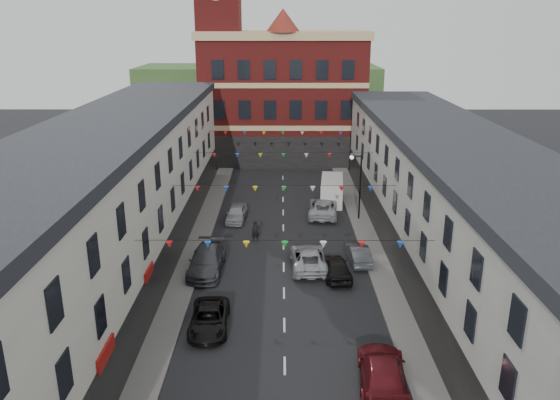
{
  "coord_description": "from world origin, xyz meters",
  "views": [
    {
      "loc": [
        -0.19,
        -32.22,
        16.94
      ],
      "look_at": [
        -0.28,
        6.98,
        4.17
      ],
      "focal_mm": 35.0,
      "sensor_mm": 36.0,
      "label": 1
    }
  ],
  "objects_px": {
    "car_left_d": "(207,261)",
    "car_left_e": "(237,213)",
    "car_right_c": "(383,372)",
    "car_right_f": "(323,208)",
    "street_lamp": "(358,178)",
    "pedestrian": "(256,231)",
    "car_left_c": "(209,319)",
    "car_right_d": "(336,267)",
    "moving_car": "(309,258)",
    "car_right_e": "(358,254)",
    "white_van": "(332,190)"
  },
  "relations": [
    {
      "from": "car_right_e",
      "to": "car_left_e",
      "type": "bearing_deg",
      "value": -46.87
    },
    {
      "from": "car_left_e",
      "to": "car_right_c",
      "type": "relative_size",
      "value": 0.75
    },
    {
      "from": "street_lamp",
      "to": "pedestrian",
      "type": "distance_m",
      "value": 10.6
    },
    {
      "from": "car_right_e",
      "to": "white_van",
      "type": "xyz_separation_m",
      "value": [
        -0.69,
        14.3,
        0.53
      ]
    },
    {
      "from": "pedestrian",
      "to": "car_left_e",
      "type": "bearing_deg",
      "value": 103.05
    },
    {
      "from": "car_left_c",
      "to": "pedestrian",
      "type": "xyz_separation_m",
      "value": [
        2.1,
        13.31,
        0.22
      ]
    },
    {
      "from": "car_left_d",
      "to": "pedestrian",
      "type": "bearing_deg",
      "value": 61.2
    },
    {
      "from": "street_lamp",
      "to": "car_left_e",
      "type": "height_order",
      "value": "street_lamp"
    },
    {
      "from": "car_right_d",
      "to": "white_van",
      "type": "xyz_separation_m",
      "value": [
        1.19,
        16.87,
        0.45
      ]
    },
    {
      "from": "car_left_d",
      "to": "car_right_f",
      "type": "relative_size",
      "value": 1.02
    },
    {
      "from": "street_lamp",
      "to": "car_right_c",
      "type": "xyz_separation_m",
      "value": [
        -1.81,
        -23.68,
        -3.1
      ]
    },
    {
      "from": "car_left_d",
      "to": "car_left_e",
      "type": "xyz_separation_m",
      "value": [
        1.31,
        10.56,
        -0.12
      ]
    },
    {
      "from": "car_left_e",
      "to": "car_right_f",
      "type": "bearing_deg",
      "value": 13.3
    },
    {
      "from": "car_left_c",
      "to": "car_right_c",
      "type": "height_order",
      "value": "car_right_c"
    },
    {
      "from": "car_right_d",
      "to": "white_van",
      "type": "distance_m",
      "value": 16.91
    },
    {
      "from": "car_left_e",
      "to": "white_van",
      "type": "bearing_deg",
      "value": 34.42
    },
    {
      "from": "street_lamp",
      "to": "pedestrian",
      "type": "relative_size",
      "value": 3.41
    },
    {
      "from": "white_van",
      "to": "car_right_e",
      "type": "bearing_deg",
      "value": -81.53
    },
    {
      "from": "car_left_d",
      "to": "car_right_e",
      "type": "xyz_separation_m",
      "value": [
        11.0,
        1.67,
        -0.15
      ]
    },
    {
      "from": "car_right_c",
      "to": "white_van",
      "type": "bearing_deg",
      "value": -84.56
    },
    {
      "from": "street_lamp",
      "to": "car_right_e",
      "type": "height_order",
      "value": "street_lamp"
    },
    {
      "from": "car_left_c",
      "to": "car_right_d",
      "type": "bearing_deg",
      "value": 38.41
    },
    {
      "from": "street_lamp",
      "to": "car_right_d",
      "type": "xyz_separation_m",
      "value": [
        -2.92,
        -11.63,
        -3.16
      ]
    },
    {
      "from": "car_left_c",
      "to": "car_right_e",
      "type": "height_order",
      "value": "car_right_e"
    },
    {
      "from": "street_lamp",
      "to": "car_right_d",
      "type": "relative_size",
      "value": 1.37
    },
    {
      "from": "car_left_e",
      "to": "car_right_d",
      "type": "height_order",
      "value": "car_right_d"
    },
    {
      "from": "car_left_e",
      "to": "street_lamp",
      "type": "bearing_deg",
      "value": 4.34
    },
    {
      "from": "car_right_e",
      "to": "moving_car",
      "type": "height_order",
      "value": "moving_car"
    },
    {
      "from": "moving_car",
      "to": "pedestrian",
      "type": "bearing_deg",
      "value": -52.45
    },
    {
      "from": "moving_car",
      "to": "car_left_e",
      "type": "bearing_deg",
      "value": -60.5
    },
    {
      "from": "car_right_c",
      "to": "car_right_f",
      "type": "relative_size",
      "value": 1.0
    },
    {
      "from": "car_left_e",
      "to": "moving_car",
      "type": "height_order",
      "value": "moving_car"
    },
    {
      "from": "car_left_c",
      "to": "car_right_f",
      "type": "bearing_deg",
      "value": 65.91
    },
    {
      "from": "car_left_c",
      "to": "car_right_c",
      "type": "xyz_separation_m",
      "value": [
        9.09,
        -5.29,
        0.15
      ]
    },
    {
      "from": "car_right_f",
      "to": "pedestrian",
      "type": "bearing_deg",
      "value": 52.13
    },
    {
      "from": "car_left_c",
      "to": "car_right_d",
      "type": "distance_m",
      "value": 10.46
    },
    {
      "from": "car_right_c",
      "to": "car_right_e",
      "type": "distance_m",
      "value": 14.64
    },
    {
      "from": "car_left_d",
      "to": "car_right_c",
      "type": "height_order",
      "value": "car_left_d"
    },
    {
      "from": "car_right_d",
      "to": "car_right_e",
      "type": "xyz_separation_m",
      "value": [
        1.87,
        2.57,
        -0.08
      ]
    },
    {
      "from": "car_left_c",
      "to": "car_left_e",
      "type": "bearing_deg",
      "value": 87.63
    },
    {
      "from": "car_right_e",
      "to": "pedestrian",
      "type": "distance_m",
      "value": 8.72
    },
    {
      "from": "car_left_d",
      "to": "moving_car",
      "type": "bearing_deg",
      "value": 6.55
    },
    {
      "from": "street_lamp",
      "to": "car_left_d",
      "type": "height_order",
      "value": "street_lamp"
    },
    {
      "from": "car_left_c",
      "to": "car_right_d",
      "type": "relative_size",
      "value": 1.08
    },
    {
      "from": "moving_car",
      "to": "pedestrian",
      "type": "xyz_separation_m",
      "value": [
        -4.05,
        4.95,
        0.12
      ]
    },
    {
      "from": "car_left_e",
      "to": "pedestrian",
      "type": "bearing_deg",
      "value": -65.06
    },
    {
      "from": "car_left_e",
      "to": "car_right_d",
      "type": "distance_m",
      "value": 13.88
    },
    {
      "from": "street_lamp",
      "to": "car_left_e",
      "type": "distance_m",
      "value": 11.21
    },
    {
      "from": "car_right_d",
      "to": "car_right_f",
      "type": "relative_size",
      "value": 0.79
    },
    {
      "from": "car_left_c",
      "to": "car_left_d",
      "type": "height_order",
      "value": "car_left_d"
    }
  ]
}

